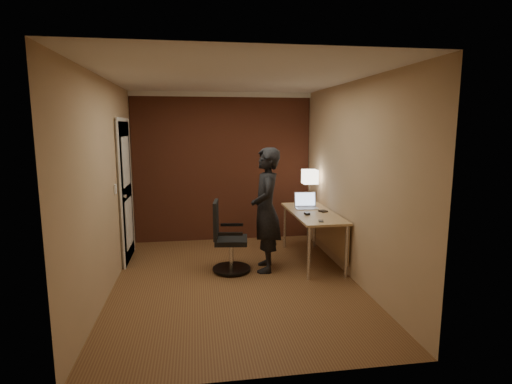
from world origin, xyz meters
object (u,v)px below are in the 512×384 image
at_px(mouse, 307,214).
at_px(phone, 321,221).
at_px(desk, 317,221).
at_px(desk_lamp, 310,177).
at_px(office_chair, 227,241).
at_px(wallet, 323,211).
at_px(person, 266,210).
at_px(laptop, 306,204).

xyz_separation_m(mouse, phone, (0.07, -0.40, -0.01)).
distance_m(desk, desk_lamp, 0.86).
xyz_separation_m(desk, phone, (-0.13, -0.56, 0.13)).
distance_m(desk_lamp, office_chair, 1.81).
height_order(mouse, wallet, mouse).
xyz_separation_m(desk_lamp, phone, (-0.20, -1.23, -0.41)).
relative_size(desk_lamp, office_chair, 0.57).
bearing_deg(phone, mouse, 115.11).
bearing_deg(desk, person, -163.49).
bearing_deg(person, phone, 71.47).
relative_size(desk, laptop, 4.35).
height_order(desk, phone, phone).
xyz_separation_m(mouse, person, (-0.59, -0.08, 0.09)).
bearing_deg(person, mouse, 105.23).
bearing_deg(laptop, desk, -73.52).
bearing_deg(mouse, person, -177.03).
bearing_deg(wallet, desk, 172.11).
relative_size(desk, person, 0.90).
relative_size(mouse, phone, 0.87).
bearing_deg(person, desk, 113.83).
xyz_separation_m(phone, wallet, (0.21, 0.55, 0.01)).
bearing_deg(desk, wallet, -7.89).
bearing_deg(mouse, desk, 32.22).
relative_size(desk, phone, 13.04).
xyz_separation_m(phone, office_chair, (-1.20, 0.33, -0.32)).
xyz_separation_m(desk, office_chair, (-1.33, -0.23, -0.18)).
bearing_deg(office_chair, desk, 9.77).
height_order(desk_lamp, laptop, desk_lamp).
xyz_separation_m(desk_lamp, laptop, (-0.16, -0.36, -0.35)).
height_order(desk_lamp, person, person).
height_order(mouse, office_chair, office_chair).
bearing_deg(phone, desk, 91.90).
xyz_separation_m(desk, wallet, (0.08, -0.01, 0.14)).
distance_m(desk_lamp, person, 1.29).
bearing_deg(desk_lamp, mouse, -108.33).
height_order(desk_lamp, office_chair, desk_lamp).
relative_size(wallet, office_chair, 0.12).
bearing_deg(office_chair, laptop, 23.41).
xyz_separation_m(laptop, wallet, (0.17, -0.32, -0.05)).
xyz_separation_m(mouse, wallet, (0.28, 0.14, -0.01)).
distance_m(laptop, phone, 0.87).
bearing_deg(person, wallet, 111.79).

